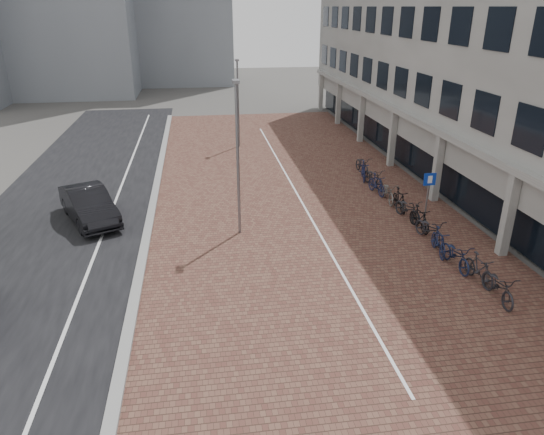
{
  "coord_description": "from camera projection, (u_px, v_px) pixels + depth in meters",
  "views": [
    {
      "loc": [
        -2.69,
        -11.96,
        9.0
      ],
      "look_at": [
        0.0,
        6.0,
        1.3
      ],
      "focal_mm": 32.93,
      "sensor_mm": 36.0,
      "label": 1
    }
  ],
  "objects": [
    {
      "name": "ground",
      "position": [
        302.0,
        336.0,
        14.76
      ],
      "size": [
        140.0,
        140.0,
        0.0
      ],
      "primitive_type": "plane",
      "color": "#474442",
      "rests_on": "ground"
    },
    {
      "name": "plaza_brick",
      "position": [
        293.0,
        194.0,
        25.96
      ],
      "size": [
        14.5,
        42.0,
        0.04
      ],
      "primitive_type": "cube",
      "color": "brown",
      "rests_on": "ground"
    },
    {
      "name": "street_asphalt",
      "position": [
        73.0,
        205.0,
        24.46
      ],
      "size": [
        8.0,
        50.0,
        0.03
      ],
      "primitive_type": "cube",
      "color": "black",
      "rests_on": "ground"
    },
    {
      "name": "curb",
      "position": [
        154.0,
        200.0,
        24.97
      ],
      "size": [
        0.35,
        42.0,
        0.14
      ],
      "primitive_type": "cube",
      "color": "gray",
      "rests_on": "ground"
    },
    {
      "name": "lane_line",
      "position": [
        115.0,
        203.0,
        24.73
      ],
      "size": [
        0.12,
        44.0,
        0.0
      ],
      "primitive_type": "cube",
      "color": "white",
      "rests_on": "street_asphalt"
    },
    {
      "name": "parking_line",
      "position": [
        297.0,
        193.0,
        25.98
      ],
      "size": [
        0.1,
        30.0,
        0.0
      ],
      "primitive_type": "cube",
      "color": "white",
      "rests_on": "plaza_brick"
    },
    {
      "name": "office_building",
      "position": [
        475.0,
        17.0,
        27.8
      ],
      "size": [
        8.4,
        40.0,
        15.0
      ],
      "color": "#A2A29D",
      "rests_on": "ground"
    },
    {
      "name": "car_dark",
      "position": [
        89.0,
        205.0,
        22.41
      ],
      "size": [
        3.46,
        4.95,
        1.55
      ],
      "primitive_type": "imported",
      "rotation": [
        0.0,
        0.0,
        0.43
      ],
      "color": "black",
      "rests_on": "ground"
    },
    {
      "name": "parking_sign",
      "position": [
        428.0,
        192.0,
        21.18
      ],
      "size": [
        0.54,
        0.09,
        2.57
      ],
      "rotation": [
        0.0,
        0.0,
        0.03
      ],
      "color": "slate",
      "rests_on": "ground"
    },
    {
      "name": "lamp_near",
      "position": [
        238.0,
        162.0,
        20.24
      ],
      "size": [
        0.12,
        0.12,
        6.37
      ],
      "primitive_type": "cylinder",
      "color": "slate",
      "rests_on": "ground"
    },
    {
      "name": "lamp_far",
      "position": [
        238.0,
        105.0,
        33.59
      ],
      "size": [
        0.12,
        0.12,
        5.78
      ],
      "primitive_type": "cylinder",
      "color": "slate",
      "rests_on": "ground"
    },
    {
      "name": "bike_row",
      "position": [
        408.0,
        209.0,
        22.65
      ],
      "size": [
        1.33,
        15.8,
        1.05
      ],
      "color": "black",
      "rests_on": "ground"
    }
  ]
}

